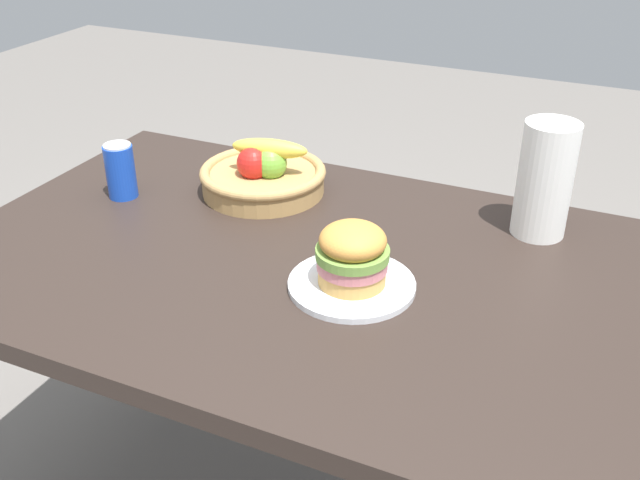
# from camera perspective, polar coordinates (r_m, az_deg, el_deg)

# --- Properties ---
(dining_table) EXTENTS (1.40, 0.90, 0.75)m
(dining_table) POSITION_cam_1_polar(r_m,az_deg,el_deg) (1.49, -1.64, -4.68)
(dining_table) COLOR #2D231E
(dining_table) RESTS_ON ground_plane
(plate) EXTENTS (0.23, 0.23, 0.01)m
(plate) POSITION_cam_1_polar(r_m,az_deg,el_deg) (1.34, 2.48, -3.49)
(plate) COLOR white
(plate) RESTS_ON dining_table
(sandwich) EXTENTS (0.13, 0.13, 0.12)m
(sandwich) POSITION_cam_1_polar(r_m,az_deg,el_deg) (1.31, 2.54, -1.11)
(sandwich) COLOR tan
(sandwich) RESTS_ON plate
(soda_can) EXTENTS (0.07, 0.07, 0.13)m
(soda_can) POSITION_cam_1_polar(r_m,az_deg,el_deg) (1.72, -15.25, 5.21)
(soda_can) COLOR blue
(soda_can) RESTS_ON dining_table
(fruit_basket) EXTENTS (0.29, 0.29, 0.14)m
(fruit_basket) POSITION_cam_1_polar(r_m,az_deg,el_deg) (1.69, -4.45, 5.11)
(fruit_basket) COLOR tan
(fruit_basket) RESTS_ON dining_table
(paper_towel_roll) EXTENTS (0.11, 0.11, 0.24)m
(paper_towel_roll) POSITION_cam_1_polar(r_m,az_deg,el_deg) (1.54, 17.08, 4.49)
(paper_towel_roll) COLOR white
(paper_towel_roll) RESTS_ON dining_table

